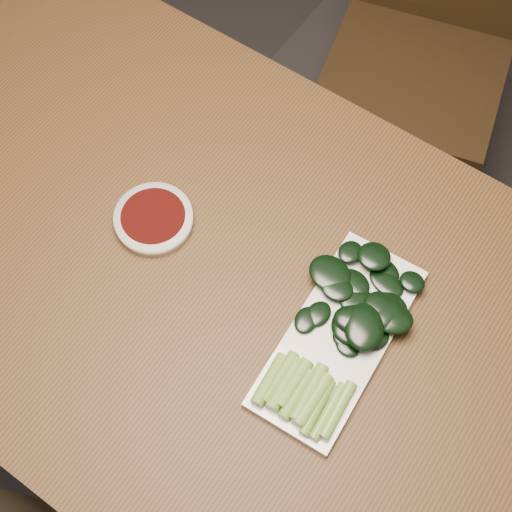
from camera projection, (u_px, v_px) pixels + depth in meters
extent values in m
plane|color=#2A2828|center=(237.00, 405.00, 1.76)|extent=(6.00, 6.00, 0.00)
cube|color=#422913|center=(225.00, 284.00, 1.11)|extent=(1.40, 0.80, 0.04)
cylinder|color=#422913|center=(100.00, 105.00, 1.73)|extent=(0.05, 0.05, 0.71)
cube|color=black|center=(413.00, 76.00, 1.68)|extent=(0.50, 0.50, 0.04)
cylinder|color=black|center=(314.00, 167.00, 1.83)|extent=(0.04, 0.04, 0.41)
cylinder|color=black|center=(446.00, 206.00, 1.78)|extent=(0.04, 0.04, 0.41)
cylinder|color=black|center=(352.00, 68.00, 1.98)|extent=(0.04, 0.04, 0.41)
cylinder|color=black|center=(475.00, 102.00, 1.92)|extent=(0.04, 0.04, 0.41)
cylinder|color=silver|center=(154.00, 220.00, 1.12)|extent=(0.12, 0.12, 0.02)
cylinder|color=#350804|center=(153.00, 216.00, 1.11)|extent=(0.10, 0.10, 0.00)
cube|color=silver|center=(338.00, 337.00, 1.04)|extent=(0.15, 0.33, 0.01)
cylinder|color=olive|center=(270.00, 380.00, 1.00)|extent=(0.03, 0.08, 0.02)
cylinder|color=olive|center=(279.00, 377.00, 1.00)|extent=(0.02, 0.08, 0.02)
cylinder|color=olive|center=(285.00, 384.00, 0.99)|extent=(0.03, 0.08, 0.02)
cylinder|color=olive|center=(294.00, 384.00, 0.99)|extent=(0.02, 0.08, 0.02)
cylinder|color=olive|center=(297.00, 394.00, 0.99)|extent=(0.02, 0.08, 0.02)
cylinder|color=olive|center=(309.00, 393.00, 0.99)|extent=(0.03, 0.09, 0.02)
cylinder|color=olive|center=(313.00, 400.00, 0.98)|extent=(0.02, 0.08, 0.02)
cylinder|color=olive|center=(318.00, 407.00, 0.98)|extent=(0.02, 0.09, 0.02)
cylinder|color=olive|center=(328.00, 411.00, 0.98)|extent=(0.02, 0.09, 0.01)
cylinder|color=olive|center=(338.00, 410.00, 0.98)|extent=(0.03, 0.09, 0.02)
ellipsoid|color=black|center=(386.00, 312.00, 1.04)|extent=(0.09, 0.09, 0.01)
ellipsoid|color=black|center=(364.00, 327.00, 1.02)|extent=(0.09, 0.09, 0.01)
ellipsoid|color=black|center=(378.00, 306.00, 1.03)|extent=(0.05, 0.05, 0.01)
ellipsoid|color=black|center=(412.00, 282.00, 1.06)|extent=(0.04, 0.04, 0.01)
ellipsoid|color=black|center=(376.00, 338.00, 1.03)|extent=(0.05, 0.05, 0.01)
ellipsoid|color=black|center=(374.00, 256.00, 1.07)|extent=(0.06, 0.06, 0.01)
ellipsoid|color=black|center=(391.00, 317.00, 1.03)|extent=(0.08, 0.07, 0.01)
ellipsoid|color=black|center=(337.00, 288.00, 1.05)|extent=(0.05, 0.05, 0.01)
ellipsoid|color=black|center=(384.00, 270.00, 1.08)|extent=(0.06, 0.05, 0.01)
ellipsoid|color=black|center=(354.00, 283.00, 1.06)|extent=(0.06, 0.05, 0.01)
ellipsoid|color=black|center=(357.00, 320.00, 1.02)|extent=(0.08, 0.07, 0.01)
ellipsoid|color=black|center=(350.00, 252.00, 1.08)|extent=(0.04, 0.04, 0.01)
ellipsoid|color=black|center=(386.00, 282.00, 1.07)|extent=(0.07, 0.05, 0.01)
ellipsoid|color=black|center=(330.00, 273.00, 1.06)|extent=(0.07, 0.07, 0.01)
ellipsoid|color=black|center=(353.00, 325.00, 1.03)|extent=(0.08, 0.08, 0.01)
ellipsoid|color=black|center=(387.00, 313.00, 1.03)|extent=(0.05, 0.06, 0.01)
ellipsoid|color=black|center=(361.00, 304.00, 1.05)|extent=(0.07, 0.05, 0.01)
ellipsoid|color=black|center=(318.00, 314.00, 1.04)|extent=(0.04, 0.05, 0.01)
ellipsoid|color=black|center=(348.00, 338.00, 1.03)|extent=(0.06, 0.05, 0.01)
ellipsoid|color=black|center=(306.00, 320.00, 1.04)|extent=(0.04, 0.05, 0.01)
ellipsoid|color=black|center=(348.00, 347.00, 1.02)|extent=(0.04, 0.03, 0.01)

